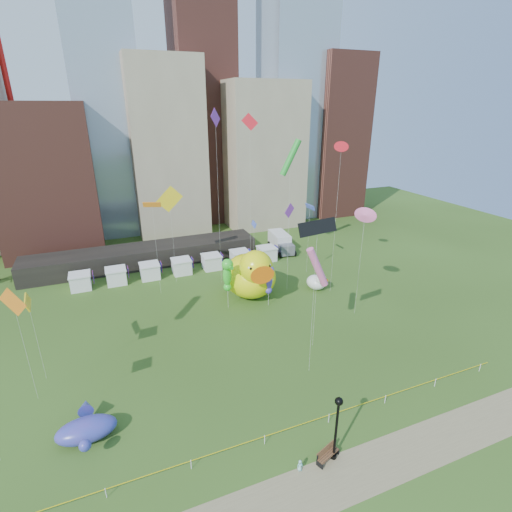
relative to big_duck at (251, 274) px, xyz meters
name	(u,v)px	position (x,y,z in m)	size (l,w,h in m)	color
ground	(265,444)	(-8.39, -24.23, -3.51)	(160.00, 160.00, 0.00)	#304916
footpath	(293,499)	(-8.39, -29.23, -3.50)	(70.00, 4.00, 0.02)	olive
skyline	(154,126)	(-6.14, 36.84, 17.93)	(101.00, 23.00, 68.00)	brown
pavilion	(145,256)	(-12.39, 17.77, -1.91)	(38.00, 6.00, 3.20)	black
vendor_tents	(182,267)	(-7.37, 11.77, -2.41)	(33.24, 2.80, 2.40)	white
caution_tape	(265,438)	(-8.39, -24.23, -2.83)	(50.00, 0.06, 0.90)	white
big_duck	(251,274)	(0.00, 0.00, 0.00)	(7.63, 10.07, 7.65)	#F5F50C
small_duck	(317,282)	(9.81, -1.58, -2.27)	(3.21, 3.79, 2.70)	white
seahorse_green	(227,272)	(-4.03, -1.90, 1.69)	(1.75, 2.07, 7.07)	silver
seahorse_purple	(269,277)	(1.23, -3.38, 0.69)	(1.62, 1.89, 5.90)	silver
whale_inflatable	(86,428)	(-21.57, -18.07, -2.55)	(4.78, 6.14, 2.11)	#4E399B
park_bench	(327,453)	(-4.50, -27.33, -2.93)	(2.16, 1.32, 1.05)	#4F2F1B
lamppost	(337,421)	(-3.96, -27.43, 0.13)	(0.62, 0.62, 5.97)	black
box_truck	(281,242)	(11.94, 15.26, -1.88)	(3.60, 7.74, 3.18)	silver
toddler	(300,465)	(-6.90, -27.43, -3.02)	(0.33, 0.24, 0.95)	silver
kite_0	(341,148)	(11.40, -2.75, 16.78)	(0.89, 1.17, 21.14)	silver
kite_1	(365,215)	(10.74, -9.65, 9.76)	(1.15, 1.67, 14.21)	silver
kite_3	(291,158)	(10.23, 9.00, 14.26)	(3.47, 1.55, 20.63)	silver
kite_4	(170,200)	(-8.89, 8.83, 9.35)	(3.80, 0.48, 14.87)	silver
kite_5	(310,207)	(11.59, 4.65, 7.28)	(0.46, 2.39, 11.23)	silver
kite_6	(13,303)	(-25.88, -11.54, 6.52)	(2.20, 1.53, 11.49)	silver
kite_7	(216,124)	(-2.58, 5.87, 19.57)	(1.79, 1.69, 25.08)	silver
kite_8	(250,127)	(3.52, 9.15, 18.90)	(2.24, 1.09, 24.36)	silver
kite_9	(317,267)	(2.09, -13.75, 6.14)	(2.75, 0.99, 11.95)	silver
kite_10	(318,228)	(-0.53, -17.54, 11.87)	(4.11, 1.15, 16.05)	silver
kite_12	(28,302)	(-25.43, -8.63, 5.06)	(0.66, 2.76, 9.03)	silver
kite_13	(254,224)	(2.95, 6.20, 5.09)	(0.71, 2.27, 9.00)	silver
kite_14	(152,205)	(-11.75, 5.86, 9.51)	(2.33, 1.20, 13.49)	silver
kite_15	(289,212)	(5.69, -0.02, 8.22)	(1.91, 0.88, 13.05)	silver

